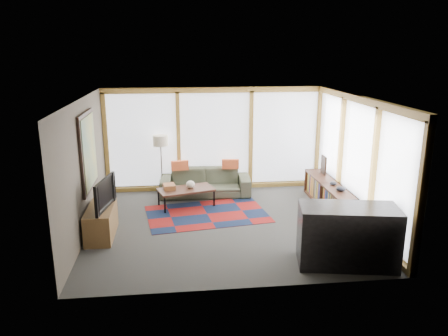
{
  "coord_description": "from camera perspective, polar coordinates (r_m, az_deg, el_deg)",
  "views": [
    {
      "loc": [
        -0.98,
        -8.32,
        3.51
      ],
      "look_at": [
        0.0,
        0.4,
        1.1
      ],
      "focal_mm": 35.0,
      "sensor_mm": 36.0,
      "label": 1
    }
  ],
  "objects": [
    {
      "name": "tv_console",
      "position": [
        8.77,
        -15.75,
        -6.78
      ],
      "size": [
        0.49,
        1.16,
        0.58
      ],
      "primitive_type": "cube",
      "color": "brown",
      "rests_on": "ground"
    },
    {
      "name": "room_envelope",
      "position": [
        9.22,
        2.95,
        3.0
      ],
      "size": [
        5.52,
        5.02,
        2.62
      ],
      "color": "#494237",
      "rests_on": "ground"
    },
    {
      "name": "pillow_left",
      "position": [
        10.68,
        -5.79,
        0.34
      ],
      "size": [
        0.43,
        0.19,
        0.23
      ],
      "primitive_type": "cube",
      "rotation": [
        0.0,
        0.0,
        0.16
      ],
      "color": "#C55029",
      "rests_on": "sofa"
    },
    {
      "name": "pillow_right",
      "position": [
        10.76,
        0.84,
        0.53
      ],
      "size": [
        0.43,
        0.17,
        0.23
      ],
      "primitive_type": "cube",
      "rotation": [
        0.0,
        0.0,
        -0.1
      ],
      "color": "#C55029",
      "rests_on": "sofa"
    },
    {
      "name": "vase",
      "position": [
        10.04,
        -4.41,
        -2.15
      ],
      "size": [
        0.24,
        0.24,
        0.17
      ],
      "primitive_type": "ellipsoid",
      "rotation": [
        0.0,
        0.0,
        -0.2
      ],
      "color": "beige",
      "rests_on": "coffee_table"
    },
    {
      "name": "sofa",
      "position": [
        10.78,
        -2.46,
        -1.87
      ],
      "size": [
        2.24,
        0.96,
        0.64
      ],
      "primitive_type": "imported",
      "rotation": [
        0.0,
        0.0,
        -0.05
      ],
      "color": "#3B402F",
      "rests_on": "ground"
    },
    {
      "name": "rug",
      "position": [
        9.62,
        -2.23,
        -6.02
      ],
      "size": [
        2.78,
        2.01,
        0.01
      ],
      "primitive_type": "cube",
      "rotation": [
        0.0,
        0.0,
        0.14
      ],
      "color": "maroon",
      "rests_on": "ground"
    },
    {
      "name": "shelf_picture",
      "position": [
        10.74,
        12.88,
        0.4
      ],
      "size": [
        0.05,
        0.33,
        0.44
      ],
      "primitive_type": "cube",
      "rotation": [
        0.0,
        0.0,
        -0.03
      ],
      "color": "black",
      "rests_on": "bookshelf"
    },
    {
      "name": "coffee_table",
      "position": [
        10.08,
        -4.95,
        -3.83
      ],
      "size": [
        1.36,
        0.94,
        0.41
      ],
      "primitive_type": null,
      "rotation": [
        0.0,
        0.0,
        0.28
      ],
      "color": "#341B15",
      "rests_on": "ground"
    },
    {
      "name": "bowl_a",
      "position": [
        9.57,
        15.01,
        -2.62
      ],
      "size": [
        0.22,
        0.22,
        0.11
      ],
      "primitive_type": "ellipsoid",
      "rotation": [
        0.0,
        0.0,
        0.03
      ],
      "color": "black",
      "rests_on": "bookshelf"
    },
    {
      "name": "floor_lamp",
      "position": [
        10.87,
        -8.17,
        0.43
      ],
      "size": [
        0.37,
        0.37,
        1.48
      ],
      "primitive_type": null,
      "color": "black",
      "rests_on": "ground"
    },
    {
      "name": "television",
      "position": [
        8.53,
        -15.89,
        -3.23
      ],
      "size": [
        0.33,
        1.03,
        0.59
      ],
      "primitive_type": "imported",
      "rotation": [
        0.0,
        0.0,
        1.37
      ],
      "color": "black",
      "rests_on": "tv_console"
    },
    {
      "name": "bookshelf",
      "position": [
        10.19,
        13.51,
        -3.47
      ],
      "size": [
        0.43,
        2.37,
        0.59
      ],
      "primitive_type": null,
      "color": "#341B15",
      "rests_on": "ground"
    },
    {
      "name": "bar_counter",
      "position": [
        7.61,
        15.85,
        -8.52
      ],
      "size": [
        1.71,
        1.02,
        1.01
      ],
      "primitive_type": "cube",
      "rotation": [
        0.0,
        0.0,
        -0.18
      ],
      "color": "black",
      "rests_on": "ground"
    },
    {
      "name": "ground",
      "position": [
        9.09,
        0.28,
        -7.37
      ],
      "size": [
        5.5,
        5.5,
        0.0
      ],
      "primitive_type": "plane",
      "color": "#302F2D",
      "rests_on": "ground"
    },
    {
      "name": "bowl_b",
      "position": [
        9.95,
        14.07,
        -1.94
      ],
      "size": [
        0.18,
        0.18,
        0.08
      ],
      "primitive_type": "ellipsoid",
      "rotation": [
        0.0,
        0.0,
        -0.11
      ],
      "color": "black",
      "rests_on": "bookshelf"
    },
    {
      "name": "book_stack",
      "position": [
        10.04,
        -7.17,
        -2.43
      ],
      "size": [
        0.3,
        0.35,
        0.11
      ],
      "primitive_type": "cube",
      "rotation": [
        0.0,
        0.0,
        0.15
      ],
      "color": "brown",
      "rests_on": "coffee_table"
    }
  ]
}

